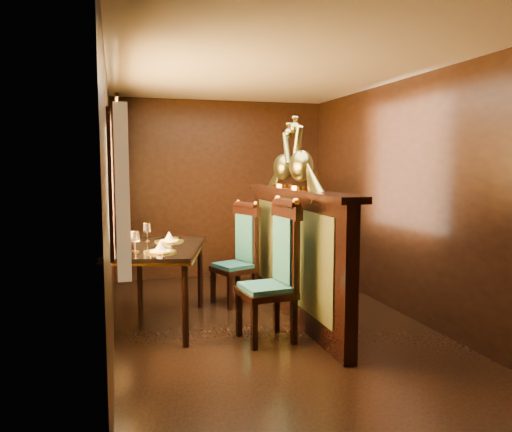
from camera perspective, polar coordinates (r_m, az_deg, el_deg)
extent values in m
plane|color=black|center=(4.99, 2.04, -12.88)|extent=(5.00, 5.00, 0.00)
cube|color=black|center=(7.15, -4.06, 3.07)|extent=(3.00, 0.04, 2.50)
cube|color=black|center=(2.49, 20.07, -2.76)|extent=(3.00, 0.04, 2.50)
cube|color=black|center=(4.51, -16.38, 1.13)|extent=(0.04, 5.00, 2.50)
cube|color=black|center=(5.38, 17.49, 1.85)|extent=(0.04, 5.00, 2.50)
cube|color=beige|center=(4.80, 2.16, 16.64)|extent=(3.00, 5.00, 0.04)
cube|color=#FFC672|center=(4.79, -16.37, 3.81)|extent=(0.01, 1.70, 1.05)
cube|color=gold|center=(3.83, -15.04, 2.60)|extent=(0.10, 0.22, 1.30)
cube|color=gold|center=(5.76, -15.31, 3.67)|extent=(0.10, 0.22, 1.30)
cylinder|color=gold|center=(4.81, -15.67, 11.52)|extent=(0.03, 2.20, 0.03)
cube|color=black|center=(5.20, 4.48, -4.70)|extent=(0.12, 2.60, 1.30)
cube|color=#3C3E1C|center=(5.17, 3.81, -4.19)|extent=(0.02, 2.20, 0.95)
cube|color=black|center=(5.12, 4.54, 2.81)|extent=(0.26, 2.70, 0.06)
cube|color=black|center=(5.04, -11.04, -3.63)|extent=(1.13, 1.50, 0.04)
cube|color=gold|center=(5.04, -11.03, -3.97)|extent=(1.15, 1.52, 0.02)
cylinder|color=black|center=(4.63, -16.56, -9.83)|extent=(0.06, 0.06, 0.74)
cylinder|color=black|center=(4.49, -8.07, -10.14)|extent=(0.06, 0.06, 0.74)
cylinder|color=black|center=(5.77, -13.16, -6.61)|extent=(0.06, 0.06, 0.74)
cylinder|color=black|center=(5.66, -6.38, -6.74)|extent=(0.06, 0.06, 0.74)
cylinder|color=#B39B21|center=(4.69, -10.88, -4.02)|extent=(0.30, 0.30, 0.01)
cone|color=silver|center=(4.68, -10.89, -3.37)|extent=(0.11, 0.11, 0.10)
cylinder|color=#B39B21|center=(5.30, -9.88, -2.85)|extent=(0.30, 0.30, 0.01)
cone|color=silver|center=(5.29, -9.90, -2.27)|extent=(0.11, 0.11, 0.10)
cylinder|color=silver|center=(5.06, -14.32, -3.09)|extent=(0.03, 0.03, 0.06)
cylinder|color=silver|center=(5.13, -14.38, -2.98)|extent=(0.03, 0.03, 0.06)
cube|color=black|center=(4.59, 1.15, -8.77)|extent=(0.51, 0.51, 0.06)
cube|color=#124B54|center=(4.58, 1.15, -8.16)|extent=(0.46, 0.46, 0.05)
cube|color=#124B54|center=(4.59, 3.47, -3.83)|extent=(0.07, 0.36, 0.59)
cube|color=black|center=(4.42, -0.20, -12.57)|extent=(0.05, 0.05, 0.41)
cube|color=black|center=(4.57, 4.36, -11.96)|extent=(0.05, 0.05, 0.41)
cube|color=black|center=(4.76, -1.95, -11.20)|extent=(0.05, 0.05, 0.41)
cube|color=black|center=(4.90, 2.34, -10.70)|extent=(0.05, 0.05, 0.41)
sphere|color=gold|center=(4.36, 4.59, 1.59)|extent=(0.07, 0.07, 0.07)
sphere|color=gold|center=(4.71, 2.51, 1.93)|extent=(0.07, 0.07, 0.07)
cube|color=black|center=(5.78, -2.54, -6.10)|extent=(0.54, 0.54, 0.05)
cube|color=#124B54|center=(5.77, -2.55, -5.66)|extent=(0.49, 0.49, 0.05)
cube|color=#124B54|center=(5.82, -1.07, -2.49)|extent=(0.15, 0.32, 0.54)
cube|color=black|center=(5.60, -3.01, -8.77)|extent=(0.05, 0.05, 0.37)
cube|color=black|center=(5.79, -0.12, -8.26)|extent=(0.05, 0.05, 0.37)
cube|color=black|center=(5.88, -4.91, -8.06)|extent=(0.05, 0.05, 0.37)
cube|color=black|center=(6.06, -2.10, -7.60)|extent=(0.05, 0.05, 0.37)
sphere|color=gold|center=(5.64, -0.05, 1.40)|extent=(0.06, 0.06, 0.06)
sphere|color=gold|center=(5.92, -2.06, 1.61)|extent=(0.06, 0.06, 0.06)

